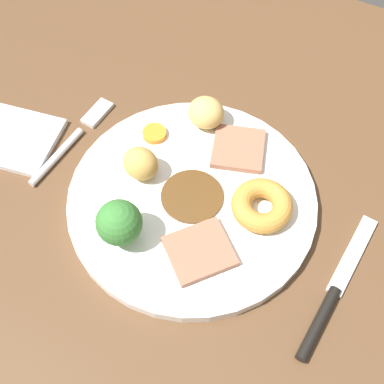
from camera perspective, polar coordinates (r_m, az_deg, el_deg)
name	(u,v)px	position (r cm, az deg, el deg)	size (l,w,h in cm)	color
dining_table	(221,209)	(62.60, 3.21, -1.83)	(120.00, 84.00, 3.60)	brown
dinner_plate	(192,200)	(60.21, 0.00, -0.86)	(28.52, 28.52, 1.40)	white
gravy_pool	(192,196)	(59.47, 0.00, -0.45)	(7.14, 7.14, 0.30)	#563819
meat_slice_main	(238,148)	(63.23, 5.05, 4.74)	(6.26, 6.07, 0.80)	#9E664C
meat_slice_under	(200,251)	(55.86, 0.83, -6.47)	(6.58, 6.03, 0.80)	#9E664C
yorkshire_pudding	(263,202)	(58.41, 7.79, -1.13)	(6.86, 6.86, 2.29)	#C68938
roast_potato_left	(141,164)	(60.03, -5.63, 3.10)	(4.26, 3.71, 3.96)	tan
roast_potato_right	(206,113)	(64.58, 1.53, 8.64)	(4.52, 4.20, 3.79)	#D8B260
carrot_coin_front	(154,134)	(64.61, -4.12, 6.36)	(2.93, 2.93, 0.70)	orange
broccoli_floret	(119,223)	(54.85, -7.94, -3.35)	(4.92, 4.92, 5.64)	#8CB766
fork	(74,138)	(67.40, -12.74, 5.77)	(2.67, 15.32, 0.90)	silver
knife	(332,297)	(57.14, 14.96, -11.00)	(3.12, 18.56, 1.20)	black
folded_napkin	(12,138)	(69.50, -19.02, 5.59)	(11.00, 9.00, 0.80)	white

